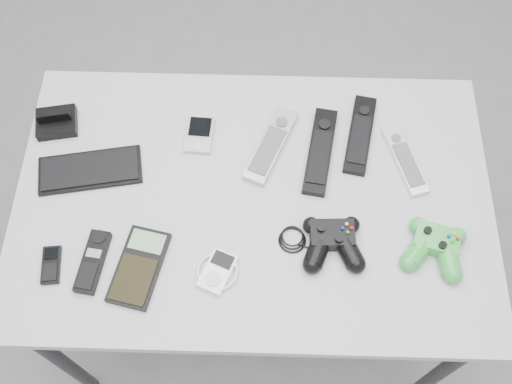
{
  "coord_description": "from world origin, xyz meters",
  "views": [
    {
      "loc": [
        0.02,
        -0.74,
        2.01
      ],
      "look_at": [
        0.0,
        -0.09,
        0.77
      ],
      "focal_mm": 42.0,
      "sensor_mm": 36.0,
      "label": 1
    }
  ],
  "objects_px": {
    "mobile_phone": "(51,265)",
    "desk": "(253,210)",
    "controller_green": "(435,245)",
    "remote_silver_b": "(405,160)",
    "pda": "(199,135)",
    "calculator": "(139,267)",
    "controller_black": "(333,241)",
    "pda_keyboard": "(90,170)",
    "remote_black_b": "(360,134)",
    "cordless_handset": "(93,262)",
    "mp3_player": "(217,271)",
    "remote_silver_a": "(271,145)",
    "remote_black_a": "(320,151)"
  },
  "relations": [
    {
      "from": "pda",
      "to": "controller_black",
      "type": "xyz_separation_m",
      "value": [
        0.32,
        -0.28,
        0.02
      ]
    },
    {
      "from": "pda",
      "to": "calculator",
      "type": "relative_size",
      "value": 0.56
    },
    {
      "from": "cordless_handset",
      "to": "controller_black",
      "type": "relative_size",
      "value": 0.61
    },
    {
      "from": "mobile_phone",
      "to": "controller_black",
      "type": "height_order",
      "value": "controller_black"
    },
    {
      "from": "remote_silver_a",
      "to": "mobile_phone",
      "type": "xyz_separation_m",
      "value": [
        -0.48,
        -0.32,
        -0.0
      ]
    },
    {
      "from": "pda",
      "to": "cordless_handset",
      "type": "height_order",
      "value": "cordless_handset"
    },
    {
      "from": "desk",
      "to": "mp3_player",
      "type": "relative_size",
      "value": 11.58
    },
    {
      "from": "cordless_handset",
      "to": "mp3_player",
      "type": "distance_m",
      "value": 0.28
    },
    {
      "from": "mobile_phone",
      "to": "controller_green",
      "type": "xyz_separation_m",
      "value": [
        0.85,
        0.06,
        0.02
      ]
    },
    {
      "from": "cordless_handset",
      "to": "calculator",
      "type": "height_order",
      "value": "cordless_handset"
    },
    {
      "from": "pda_keyboard",
      "to": "remote_silver_a",
      "type": "bearing_deg",
      "value": 0.06
    },
    {
      "from": "pda_keyboard",
      "to": "remote_black_b",
      "type": "height_order",
      "value": "remote_black_b"
    },
    {
      "from": "remote_silver_b",
      "to": "mobile_phone",
      "type": "relative_size",
      "value": 2.24
    },
    {
      "from": "mp3_player",
      "to": "controller_green",
      "type": "distance_m",
      "value": 0.49
    },
    {
      "from": "pda_keyboard",
      "to": "cordless_handset",
      "type": "distance_m",
      "value": 0.24
    },
    {
      "from": "desk",
      "to": "remote_black_a",
      "type": "relative_size",
      "value": 4.68
    },
    {
      "from": "controller_green",
      "to": "mp3_player",
      "type": "bearing_deg",
      "value": -156.47
    },
    {
      "from": "remote_black_b",
      "to": "mp3_player",
      "type": "height_order",
      "value": "remote_black_b"
    },
    {
      "from": "remote_black_a",
      "to": "mp3_player",
      "type": "bearing_deg",
      "value": -117.25
    },
    {
      "from": "remote_silver_b",
      "to": "cordless_handset",
      "type": "distance_m",
      "value": 0.77
    },
    {
      "from": "remote_black_b",
      "to": "mobile_phone",
      "type": "height_order",
      "value": "remote_black_b"
    },
    {
      "from": "remote_black_a",
      "to": "cordless_handset",
      "type": "xyz_separation_m",
      "value": [
        -0.51,
        -0.3,
        -0.0
      ]
    },
    {
      "from": "pda",
      "to": "cordless_handset",
      "type": "bearing_deg",
      "value": -118.44
    },
    {
      "from": "pda",
      "to": "remote_black_a",
      "type": "xyz_separation_m",
      "value": [
        0.3,
        -0.04,
        0.0
      ]
    },
    {
      "from": "pda",
      "to": "controller_black",
      "type": "relative_size",
      "value": 0.43
    },
    {
      "from": "controller_green",
      "to": "calculator",
      "type": "bearing_deg",
      "value": -159.05
    },
    {
      "from": "remote_silver_a",
      "to": "remote_silver_b",
      "type": "bearing_deg",
      "value": 16.81
    },
    {
      "from": "desk",
      "to": "remote_black_a",
      "type": "xyz_separation_m",
      "value": [
        0.16,
        0.13,
        0.08
      ]
    },
    {
      "from": "desk",
      "to": "mobile_phone",
      "type": "xyz_separation_m",
      "value": [
        -0.44,
        -0.18,
        0.07
      ]
    },
    {
      "from": "remote_black_a",
      "to": "controller_black",
      "type": "xyz_separation_m",
      "value": [
        0.02,
        -0.24,
        0.01
      ]
    },
    {
      "from": "mobile_phone",
      "to": "cordless_handset",
      "type": "distance_m",
      "value": 0.09
    },
    {
      "from": "remote_black_a",
      "to": "mp3_player",
      "type": "distance_m",
      "value": 0.39
    },
    {
      "from": "remote_silver_a",
      "to": "remote_black_b",
      "type": "height_order",
      "value": "remote_silver_a"
    },
    {
      "from": "pda",
      "to": "controller_green",
      "type": "relative_size",
      "value": 0.7
    },
    {
      "from": "controller_green",
      "to": "desk",
      "type": "bearing_deg",
      "value": 179.04
    },
    {
      "from": "controller_green",
      "to": "remote_silver_b",
      "type": "bearing_deg",
      "value": 116.6
    },
    {
      "from": "mobile_phone",
      "to": "calculator",
      "type": "relative_size",
      "value": 0.48
    },
    {
      "from": "desk",
      "to": "controller_black",
      "type": "distance_m",
      "value": 0.23
    },
    {
      "from": "desk",
      "to": "pda_keyboard",
      "type": "xyz_separation_m",
      "value": [
        -0.39,
        0.06,
        0.07
      ]
    },
    {
      "from": "remote_black_b",
      "to": "cordless_handset",
      "type": "xyz_separation_m",
      "value": [
        -0.61,
        -0.35,
        0.0
      ]
    },
    {
      "from": "mp3_player",
      "to": "pda",
      "type": "bearing_deg",
      "value": 122.97
    },
    {
      "from": "remote_black_a",
      "to": "calculator",
      "type": "distance_m",
      "value": 0.51
    },
    {
      "from": "calculator",
      "to": "controller_green",
      "type": "xyz_separation_m",
      "value": [
        0.66,
        0.06,
        0.01
      ]
    },
    {
      "from": "mobile_phone",
      "to": "desk",
      "type": "bearing_deg",
      "value": 16.02
    },
    {
      "from": "pda",
      "to": "controller_black",
      "type": "bearing_deg",
      "value": -38.05
    },
    {
      "from": "mobile_phone",
      "to": "mp3_player",
      "type": "xyz_separation_m",
      "value": [
        0.37,
        -0.01,
        0.0
      ]
    },
    {
      "from": "remote_silver_b",
      "to": "desk",
      "type": "bearing_deg",
      "value": 179.06
    },
    {
      "from": "desk",
      "to": "pda",
      "type": "height_order",
      "value": "pda"
    },
    {
      "from": "remote_black_a",
      "to": "mp3_player",
      "type": "xyz_separation_m",
      "value": [
        -0.23,
        -0.31,
        -0.0
      ]
    },
    {
      "from": "calculator",
      "to": "mp3_player",
      "type": "bearing_deg",
      "value": 10.67
    }
  ]
}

